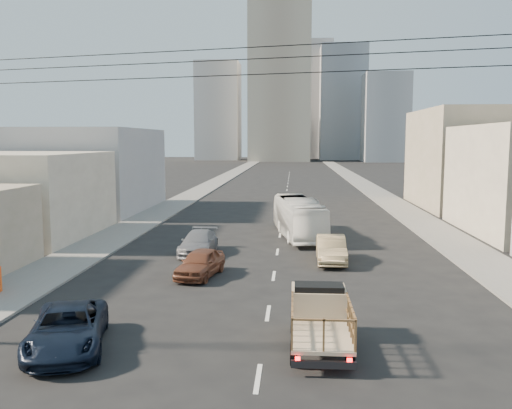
# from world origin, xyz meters

# --- Properties ---
(sidewalk_left) EXTENTS (3.50, 180.00, 0.12)m
(sidewalk_left) POSITION_xyz_m (-11.75, 70.00, 0.06)
(sidewalk_left) COLOR slate
(sidewalk_left) RESTS_ON ground
(sidewalk_right) EXTENTS (3.50, 180.00, 0.12)m
(sidewalk_right) POSITION_xyz_m (11.75, 70.00, 0.06)
(sidewalk_right) COLOR slate
(sidewalk_right) RESTS_ON ground
(lane_dashes) EXTENTS (0.15, 104.00, 0.01)m
(lane_dashes) POSITION_xyz_m (0.00, 53.00, 0.01)
(lane_dashes) COLOR silver
(lane_dashes) RESTS_ON ground
(flatbed_pickup) EXTENTS (1.95, 4.41, 1.90)m
(flatbed_pickup) POSITION_xyz_m (1.90, 4.63, 1.09)
(flatbed_pickup) COLOR #CCAE89
(flatbed_pickup) RESTS_ON ground
(navy_pickup) EXTENTS (3.60, 5.50, 1.41)m
(navy_pickup) POSITION_xyz_m (-6.42, 3.78, 0.70)
(navy_pickup) COLOR black
(navy_pickup) RESTS_ON ground
(city_bus) EXTENTS (3.94, 10.32, 2.81)m
(city_bus) POSITION_xyz_m (1.34, 25.51, 1.40)
(city_bus) COLOR silver
(city_bus) RESTS_ON ground
(sedan_brown) EXTENTS (2.35, 4.31, 1.39)m
(sedan_brown) POSITION_xyz_m (-3.72, 13.63, 0.69)
(sedan_brown) COLOR brown
(sedan_brown) RESTS_ON ground
(sedan_tan) EXTENTS (1.62, 4.54, 1.49)m
(sedan_tan) POSITION_xyz_m (3.12, 17.36, 0.75)
(sedan_tan) COLOR #99815A
(sedan_tan) RESTS_ON ground
(sedan_grey) EXTENTS (1.98, 4.73, 1.36)m
(sedan_grey) POSITION_xyz_m (-4.79, 19.13, 0.68)
(sedan_grey) COLOR slate
(sedan_grey) RESTS_ON ground
(overhead_wires) EXTENTS (23.01, 5.02, 0.72)m
(overhead_wires) POSITION_xyz_m (0.00, 1.50, 8.97)
(overhead_wires) COLOR black
(overhead_wires) RESTS_ON ground
(bldg_right_far) EXTENTS (12.00, 16.00, 10.00)m
(bldg_right_far) POSITION_xyz_m (20.00, 44.00, 5.00)
(bldg_right_far) COLOR gray
(bldg_right_far) RESTS_ON ground
(bldg_left_mid) EXTENTS (11.00, 12.00, 6.00)m
(bldg_left_mid) POSITION_xyz_m (-19.00, 24.00, 3.00)
(bldg_left_mid) COLOR #B2A690
(bldg_left_mid) RESTS_ON ground
(bldg_left_far) EXTENTS (12.00, 16.00, 8.00)m
(bldg_left_far) POSITION_xyz_m (-19.50, 39.00, 4.00)
(bldg_left_far) COLOR #979799
(bldg_left_far) RESTS_ON ground
(high_rise_tower) EXTENTS (20.00, 20.00, 60.00)m
(high_rise_tower) POSITION_xyz_m (-4.00, 170.00, 30.00)
(high_rise_tower) COLOR tan
(high_rise_tower) RESTS_ON ground
(midrise_ne) EXTENTS (16.00, 16.00, 40.00)m
(midrise_ne) POSITION_xyz_m (18.00, 185.00, 20.00)
(midrise_ne) COLOR #93969B
(midrise_ne) RESTS_ON ground
(midrise_nw) EXTENTS (15.00, 15.00, 34.00)m
(midrise_nw) POSITION_xyz_m (-26.00, 180.00, 17.00)
(midrise_nw) COLOR #93969B
(midrise_nw) RESTS_ON ground
(midrise_back) EXTENTS (18.00, 18.00, 44.00)m
(midrise_back) POSITION_xyz_m (6.00, 200.00, 22.00)
(midrise_back) COLOR #979799
(midrise_back) RESTS_ON ground
(midrise_east) EXTENTS (14.00, 14.00, 28.00)m
(midrise_east) POSITION_xyz_m (30.00, 165.00, 14.00)
(midrise_east) COLOR #93969B
(midrise_east) RESTS_ON ground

